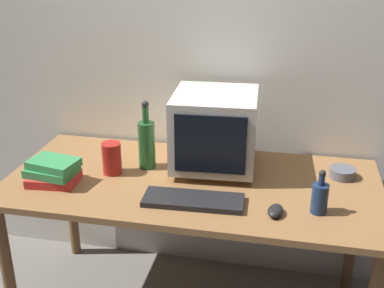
% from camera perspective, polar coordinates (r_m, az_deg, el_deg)
% --- Properties ---
extents(back_wall, '(4.00, 0.08, 2.50)m').
position_cam_1_polar(back_wall, '(2.51, 2.18, 11.04)').
color(back_wall, silver).
rests_on(back_wall, ground).
extents(desk, '(1.70, 0.80, 0.74)m').
position_cam_1_polar(desk, '(2.29, 0.00, -6.04)').
color(desk, olive).
rests_on(desk, ground).
extents(crt_monitor, '(0.40, 0.41, 0.37)m').
position_cam_1_polar(crt_monitor, '(2.30, 2.64, 1.58)').
color(crt_monitor, beige).
rests_on(crt_monitor, desk).
extents(keyboard, '(0.43, 0.17, 0.02)m').
position_cam_1_polar(keyboard, '(2.06, 0.16, -6.53)').
color(keyboard, black).
rests_on(keyboard, desk).
extents(computer_mouse, '(0.08, 0.11, 0.04)m').
position_cam_1_polar(computer_mouse, '(2.01, 9.64, -7.62)').
color(computer_mouse, black).
rests_on(computer_mouse, desk).
extents(bottle_tall, '(0.08, 0.08, 0.33)m').
position_cam_1_polar(bottle_tall, '(2.34, -5.28, 0.14)').
color(bottle_tall, '#1E4C23').
rests_on(bottle_tall, desk).
extents(bottle_short, '(0.07, 0.07, 0.19)m').
position_cam_1_polar(bottle_short, '(2.03, 14.58, -5.96)').
color(bottle_short, navy).
rests_on(bottle_short, desk).
extents(book_stack, '(0.24, 0.18, 0.11)m').
position_cam_1_polar(book_stack, '(2.30, -15.79, -3.10)').
color(book_stack, red).
rests_on(book_stack, desk).
extents(cd_spindle, '(0.12, 0.12, 0.04)m').
position_cam_1_polar(cd_spindle, '(2.37, 17.02, -3.21)').
color(cd_spindle, '#595B66').
rests_on(cd_spindle, desk).
extents(metal_canister, '(0.09, 0.09, 0.15)m').
position_cam_1_polar(metal_canister, '(2.32, -9.30, -1.67)').
color(metal_canister, '#A51E19').
rests_on(metal_canister, desk).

